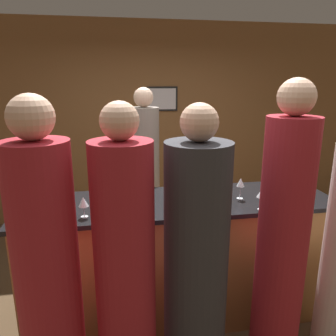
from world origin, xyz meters
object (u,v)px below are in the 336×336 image
Objects in this scene: bartender at (145,186)px; guest_1 at (282,246)px; guest_0 at (49,289)px; wine_bottle_1 at (150,187)px; guest_2 at (196,272)px; guest_4 at (126,282)px; ice_bucket at (194,180)px; wine_bottle_0 at (128,183)px.

guest_1 is at bearing 115.39° from bartender.
guest_0 is 7.25× the size of wine_bottle_1.
guest_0 is at bearing -126.07° from wine_bottle_1.
guest_4 reaches higher than guest_2.
bartender is 9.05× the size of ice_bucket.
wine_bottle_1 is at bearing -33.00° from wine_bottle_0.
guest_0 is 6.34× the size of wine_bottle_0.
guest_2 is 6.15× the size of wine_bottle_0.
guest_1 is (1.43, 0.15, 0.04)m from guest_0.
guest_1 is at bearing 5.87° from guest_0.
guest_1 is 0.97m from ice_bucket.
guest_0 reaches higher than ice_bucket.
wine_bottle_1 is (-0.18, 0.82, 0.29)m from guest_2.
wine_bottle_0 is 0.58m from ice_bucket.
wine_bottle_0 is at bearing 110.68° from guest_2.
guest_1 is at bearing -42.40° from wine_bottle_0.
wine_bottle_1 is (-0.78, 0.75, 0.21)m from guest_1.
bartender is 0.76m from wine_bottle_0.
wine_bottle_1 reaches higher than ice_bucket.
wine_bottle_1 is at bearing 74.42° from guest_4.
guest_2 is at bearing -77.50° from wine_bottle_1.
guest_2 is 7.03× the size of wine_bottle_1.
guest_4 is 8.90× the size of ice_bucket.
wine_bottle_0 is at bearing -178.40° from ice_bucket.
wine_bottle_0 is at bearing 85.56° from guest_4.
bartender is at bearing 72.74° from wine_bottle_0.
guest_1 is (0.73, -1.54, 0.04)m from bartender.
guest_2 is (0.14, -1.61, -0.04)m from bartender.
guest_2 reaches higher than wine_bottle_0.
ice_bucket is (0.66, 1.01, 0.27)m from guest_4.
bartender reaches higher than ice_bucket.
bartender is 0.80m from ice_bucket.
guest_4 is 7.10× the size of wine_bottle_1.
guest_4 is at bearing 80.21° from bartender.
ice_bucket is (0.58, 0.02, -0.01)m from wine_bottle_0.
guest_4 is at bearing -94.44° from wine_bottle_0.
guest_0 is 1.14m from wine_bottle_1.
guest_1 is 0.60m from guest_2.
ice_bucket is at bearing 17.07° from wine_bottle_1.
guest_4 is (0.41, 0.02, -0.02)m from guest_0.
bartender is at bearing 94.92° from guest_2.
guest_4 is 1.03m from wine_bottle_0.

